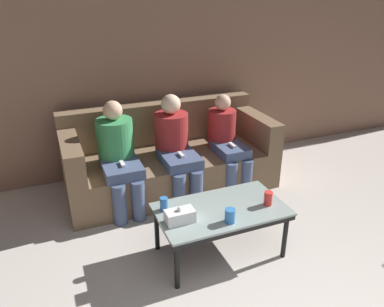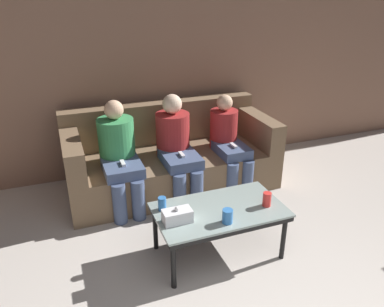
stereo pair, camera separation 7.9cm
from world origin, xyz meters
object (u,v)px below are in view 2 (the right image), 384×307
object	(u,v)px
cup_near_right	(162,204)
seated_person_mid_left	(176,144)
seated_person_mid_right	(228,140)
cup_far_center	(228,216)
couch	(170,158)
tissue_box	(177,216)
coffee_table	(219,213)
cup_near_left	(267,199)
seated_person_left_end	(119,152)

from	to	relation	value
cup_near_right	seated_person_mid_left	distance (m)	1.03
seated_person_mid_right	cup_far_center	bearing A→B (deg)	-115.92
couch	tissue_box	world-z (taller)	couch
coffee_table	cup_near_left	bearing A→B (deg)	-13.86
coffee_table	tissue_box	distance (m)	0.38
couch	seated_person_mid_left	bearing A→B (deg)	-90.00
couch	cup_near_right	size ratio (longest dim) A/B	20.13
cup_far_center	seated_person_left_end	xyz separation A→B (m)	(-0.56, 1.28, 0.08)
seated_person_left_end	couch	bearing A→B (deg)	20.29
cup_far_center	seated_person_mid_right	bearing A→B (deg)	64.08
couch	seated_person_mid_left	size ratio (longest dim) A/B	2.08
cup_far_center	seated_person_left_end	world-z (taller)	seated_person_left_end
cup_near_right	tissue_box	size ratio (longest dim) A/B	0.50
cup_near_right	seated_person_left_end	world-z (taller)	seated_person_left_end
couch	coffee_table	distance (m)	1.31
coffee_table	tissue_box	bearing A→B (deg)	-172.04
cup_far_center	seated_person_left_end	distance (m)	1.40
coffee_table	cup_near_left	world-z (taller)	cup_near_left
coffee_table	seated_person_mid_right	distance (m)	1.23
cup_near_left	tissue_box	world-z (taller)	tissue_box
cup_near_left	seated_person_left_end	bearing A→B (deg)	129.15
coffee_table	seated_person_left_end	bearing A→B (deg)	118.23
cup_near_right	cup_far_center	bearing A→B (deg)	-40.17
couch	cup_near_left	xyz separation A→B (m)	(0.37, -1.40, 0.18)
cup_near_right	coffee_table	bearing A→B (deg)	-19.17
cup_near_left	seated_person_mid_left	size ratio (longest dim) A/B	0.11
couch	cup_near_left	distance (m)	1.46
cup_near_left	cup_near_right	world-z (taller)	cup_near_left
cup_near_left	cup_far_center	size ratio (longest dim) A/B	1.07
couch	seated_person_mid_right	bearing A→B (deg)	-22.05
cup_near_left	seated_person_mid_left	bearing A→B (deg)	107.64
coffee_table	seated_person_mid_right	xyz separation A→B (m)	(0.59, 1.07, 0.14)
seated_person_mid_left	seated_person_mid_right	world-z (taller)	seated_person_mid_left
seated_person_mid_right	seated_person_left_end	bearing A→B (deg)	178.99
coffee_table	seated_person_left_end	distance (m)	1.25
cup_near_left	seated_person_mid_right	bearing A→B (deg)	79.50
seated_person_left_end	tissue_box	bearing A→B (deg)	-79.24
tissue_box	couch	bearing A→B (deg)	74.68
cup_far_center	seated_person_mid_right	world-z (taller)	seated_person_mid_right
couch	seated_person_mid_right	world-z (taller)	seated_person_mid_right
tissue_box	seated_person_mid_left	bearing A→B (deg)	71.83
coffee_table	seated_person_mid_right	world-z (taller)	seated_person_mid_right
seated_person_left_end	seated_person_mid_right	bearing A→B (deg)	-1.01
tissue_box	seated_person_left_end	xyz separation A→B (m)	(-0.22, 1.14, 0.09)
coffee_table	seated_person_mid_left	world-z (taller)	seated_person_mid_left
coffee_table	seated_person_left_end	xyz separation A→B (m)	(-0.58, 1.09, 0.18)
cup_far_center	seated_person_left_end	bearing A→B (deg)	113.72
cup_near_left	seated_person_left_end	world-z (taller)	seated_person_left_end
cup_near_right	seated_person_mid_right	xyz separation A→B (m)	(1.02, 0.92, 0.04)
coffee_table	cup_near_right	bearing A→B (deg)	160.83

